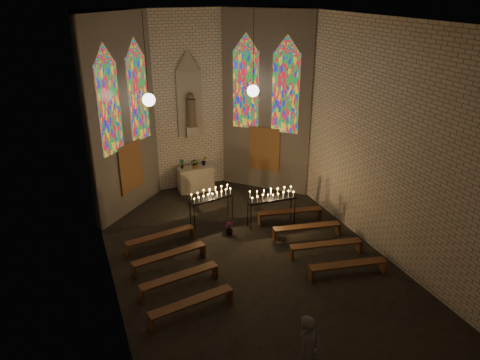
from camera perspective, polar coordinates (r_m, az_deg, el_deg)
name	(u,v)px	position (r m, az deg, el deg)	size (l,w,h in m)	color
floor	(247,257)	(14.64, 0.81, -9.41)	(12.00, 12.00, 0.00)	black
room	(210,114)	(16.07, -3.71, 8.06)	(8.22, 12.43, 7.00)	beige
altar	(196,179)	(19.00, -5.41, 0.15)	(1.40, 0.60, 1.00)	#B9AC97
flower_vase_left	(182,164)	(18.67, -7.10, 1.95)	(0.20, 0.14, 0.39)	#4C723F
flower_vase_center	(195,163)	(18.65, -5.47, 2.06)	(0.38, 0.33, 0.42)	#4C723F
flower_vase_right	(204,161)	(18.93, -4.40, 2.36)	(0.21, 0.17, 0.39)	#4C723F
aisle_flower_pot	(229,229)	(15.76, -1.31, -5.94)	(0.25, 0.25, 0.44)	#4C723F
votive_stand_left	(211,196)	(16.20, -3.52, -1.95)	(1.67, 0.70, 1.19)	black
votive_stand_right	(272,197)	(16.00, 3.90, -2.03)	(1.75, 0.50, 1.27)	black
pew_left_0	(160,237)	(15.23, -9.69, -6.83)	(2.29, 0.71, 0.44)	#4E2C16
pew_right_0	(290,213)	(16.60, 6.14, -3.97)	(2.29, 0.71, 0.44)	#4E2C16
pew_left_1	(169,256)	(14.21, -8.63, -9.10)	(2.29, 0.71, 0.44)	#4E2C16
pew_right_1	(307,228)	(15.67, 8.15, -5.80)	(2.29, 0.71, 0.44)	#4E2C16
pew_left_2	(179,278)	(13.23, -7.39, -11.71)	(2.29, 0.71, 0.44)	#4E2C16
pew_right_2	(326,245)	(14.79, 10.42, -7.86)	(2.29, 0.71, 0.44)	#4E2C16
pew_left_3	(192,303)	(12.29, -5.92, -14.72)	(2.29, 0.71, 0.44)	#4E2C16
pew_right_3	(348,266)	(13.95, 13.00, -10.15)	(2.29, 0.71, 0.44)	#4E2C16
visitor	(308,351)	(10.37, 8.31, -19.89)	(0.60, 0.40, 1.65)	#4D4B55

